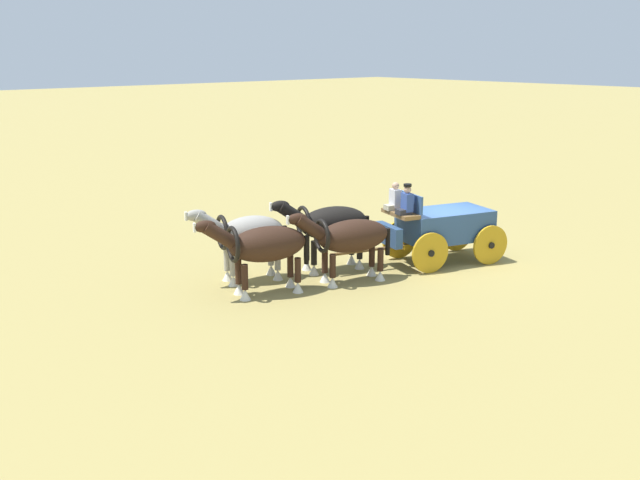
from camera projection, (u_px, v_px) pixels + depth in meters
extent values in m
plane|color=#9E8C4C|center=(443.00, 261.00, 23.31)|extent=(220.00, 220.00, 0.00)
cube|color=#2D4C7A|center=(445.00, 225.00, 23.01)|extent=(3.10, 2.32, 0.93)
cube|color=brown|center=(401.00, 214.00, 22.23)|extent=(0.95, 1.53, 0.12)
cube|color=#2D4C7A|center=(389.00, 235.00, 22.23)|extent=(0.60, 1.28, 0.60)
cube|color=#2D4C7A|center=(410.00, 202.00, 22.27)|extent=(0.47, 1.38, 0.55)
cube|color=gold|center=(444.00, 242.00, 23.16)|extent=(2.95, 1.03, 0.16)
cylinder|color=gold|center=(430.00, 253.00, 21.93)|extent=(1.21, 0.44, 1.24)
cylinder|color=black|center=(430.00, 253.00, 21.93)|extent=(0.24, 0.23, 0.20)
cylinder|color=gold|center=(400.00, 239.00, 23.50)|extent=(1.21, 0.44, 1.24)
cylinder|color=black|center=(400.00, 239.00, 23.50)|extent=(0.24, 0.23, 0.20)
cylinder|color=gold|center=(490.00, 245.00, 22.82)|extent=(1.21, 0.44, 1.24)
cylinder|color=black|center=(490.00, 245.00, 22.82)|extent=(0.24, 0.23, 0.20)
cylinder|color=gold|center=(457.00, 232.00, 24.39)|extent=(1.21, 0.44, 1.24)
cylinder|color=black|center=(457.00, 232.00, 24.39)|extent=(0.24, 0.23, 0.20)
cylinder|color=brown|center=(370.00, 250.00, 22.07)|extent=(2.52, 0.85, 0.10)
cube|color=#2D2D33|center=(403.00, 212.00, 21.84)|extent=(0.48, 0.42, 0.16)
cube|color=#334C99|center=(407.00, 202.00, 21.82)|extent=(0.33, 0.41, 0.55)
sphere|color=tan|center=(407.00, 190.00, 21.72)|extent=(0.22, 0.22, 0.22)
cylinder|color=black|center=(408.00, 185.00, 21.69)|extent=(0.24, 0.24, 0.08)
cube|color=#BCB293|center=(392.00, 207.00, 22.45)|extent=(0.48, 0.42, 0.16)
cube|color=silver|center=(395.00, 198.00, 22.43)|extent=(0.33, 0.41, 0.55)
sphere|color=tan|center=(396.00, 186.00, 22.33)|extent=(0.22, 0.22, 0.22)
ellipsoid|color=#331E14|center=(353.00, 236.00, 20.96)|extent=(2.37, 1.54, 0.94)
cylinder|color=#331E14|center=(333.00, 266.00, 20.61)|extent=(0.18, 0.18, 0.67)
cone|color=silver|center=(333.00, 282.00, 20.73)|extent=(0.30, 0.30, 0.29)
cylinder|color=#331E14|center=(325.00, 261.00, 21.06)|extent=(0.18, 0.18, 0.67)
cone|color=silver|center=(325.00, 277.00, 21.18)|extent=(0.30, 0.30, 0.29)
cylinder|color=#331E14|center=(380.00, 260.00, 21.22)|extent=(0.18, 0.18, 0.67)
cone|color=silver|center=(380.00, 275.00, 21.35)|extent=(0.30, 0.30, 0.29)
cylinder|color=#331E14|center=(372.00, 255.00, 21.68)|extent=(0.18, 0.18, 0.67)
cone|color=silver|center=(372.00, 271.00, 21.80)|extent=(0.30, 0.30, 0.29)
cylinder|color=#331E14|center=(310.00, 227.00, 20.31)|extent=(1.01, 0.62, 0.81)
ellipsoid|color=#331E14|center=(297.00, 219.00, 20.10)|extent=(0.65, 0.42, 0.32)
cube|color=silver|center=(288.00, 220.00, 19.98)|extent=(0.09, 0.11, 0.24)
torus|color=black|center=(322.00, 236.00, 20.54)|extent=(0.40, 0.96, 0.97)
cylinder|color=black|center=(388.00, 242.00, 21.50)|extent=(0.14, 0.14, 0.80)
ellipsoid|color=black|center=(333.00, 223.00, 22.07)|extent=(2.38, 1.58, 0.99)
cylinder|color=black|center=(314.00, 253.00, 21.73)|extent=(0.18, 0.18, 0.73)
cone|color=silver|center=(314.00, 270.00, 21.86)|extent=(0.30, 0.30, 0.31)
cylinder|color=black|center=(307.00, 248.00, 22.20)|extent=(0.18, 0.18, 0.73)
cone|color=silver|center=(307.00, 265.00, 22.34)|extent=(0.30, 0.30, 0.31)
cylinder|color=black|center=(360.00, 247.00, 22.34)|extent=(0.18, 0.18, 0.73)
cone|color=silver|center=(360.00, 264.00, 22.47)|extent=(0.30, 0.30, 0.31)
cylinder|color=black|center=(352.00, 243.00, 22.82)|extent=(0.18, 0.18, 0.73)
cone|color=silver|center=(351.00, 259.00, 22.95)|extent=(0.30, 0.30, 0.31)
cylinder|color=black|center=(292.00, 214.00, 21.43)|extent=(1.01, 0.62, 0.81)
ellipsoid|color=black|center=(280.00, 206.00, 21.21)|extent=(0.65, 0.42, 0.32)
cube|color=silver|center=(271.00, 207.00, 21.10)|extent=(0.09, 0.11, 0.24)
torus|color=black|center=(303.00, 223.00, 21.65)|extent=(0.41, 1.00, 1.01)
cylinder|color=black|center=(367.00, 229.00, 22.61)|extent=(0.14, 0.14, 0.80)
ellipsoid|color=#331E14|center=(268.00, 244.00, 19.90)|extent=(2.38, 1.57, 0.97)
cylinder|color=#331E14|center=(245.00, 277.00, 19.55)|extent=(0.18, 0.18, 0.69)
cone|color=silver|center=(245.00, 295.00, 19.67)|extent=(0.30, 0.30, 0.30)
cylinder|color=#331E14|center=(238.00, 272.00, 20.02)|extent=(0.18, 0.18, 0.69)
cone|color=silver|center=(239.00, 289.00, 20.14)|extent=(0.30, 0.30, 0.30)
cylinder|color=#331E14|center=(298.00, 270.00, 20.16)|extent=(0.18, 0.18, 0.69)
cone|color=silver|center=(298.00, 287.00, 20.29)|extent=(0.30, 0.30, 0.30)
cylinder|color=#331E14|center=(290.00, 265.00, 20.63)|extent=(0.18, 0.18, 0.69)
cone|color=silver|center=(291.00, 282.00, 20.76)|extent=(0.30, 0.30, 0.30)
cylinder|color=#331E14|center=(219.00, 235.00, 19.25)|extent=(1.01, 0.62, 0.81)
ellipsoid|color=#331E14|center=(205.00, 227.00, 19.04)|extent=(0.65, 0.42, 0.32)
cube|color=silver|center=(194.00, 228.00, 18.92)|extent=(0.09, 0.11, 0.24)
torus|color=black|center=(233.00, 244.00, 19.48)|extent=(0.40, 0.99, 1.00)
cylinder|color=black|center=(306.00, 250.00, 20.44)|extent=(0.14, 0.14, 0.80)
ellipsoid|color=#9E998E|center=(252.00, 233.00, 21.04)|extent=(2.14, 1.51, 0.99)
cylinder|color=#9E998E|center=(233.00, 264.00, 20.72)|extent=(0.18, 0.18, 0.70)
cone|color=silver|center=(233.00, 281.00, 20.85)|extent=(0.30, 0.30, 0.30)
cylinder|color=#9E998E|center=(227.00, 259.00, 21.20)|extent=(0.18, 0.18, 0.70)
cone|color=silver|center=(227.00, 275.00, 21.32)|extent=(0.30, 0.30, 0.30)
cylinder|color=#9E998E|center=(278.00, 258.00, 21.27)|extent=(0.18, 0.18, 0.70)
cone|color=silver|center=(278.00, 275.00, 21.39)|extent=(0.30, 0.30, 0.30)
cylinder|color=#9E998E|center=(271.00, 254.00, 21.74)|extent=(0.18, 0.18, 0.70)
cone|color=silver|center=(271.00, 270.00, 21.87)|extent=(0.30, 0.30, 0.30)
cylinder|color=#9E998E|center=(209.00, 223.00, 20.43)|extent=(1.01, 0.62, 0.81)
ellipsoid|color=#9E998E|center=(196.00, 215.00, 20.22)|extent=(0.65, 0.42, 0.32)
cube|color=silver|center=(186.00, 216.00, 20.11)|extent=(0.09, 0.11, 0.24)
torus|color=black|center=(222.00, 232.00, 20.66)|extent=(0.41, 1.00, 1.01)
cylinder|color=black|center=(285.00, 239.00, 21.52)|extent=(0.14, 0.14, 0.80)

